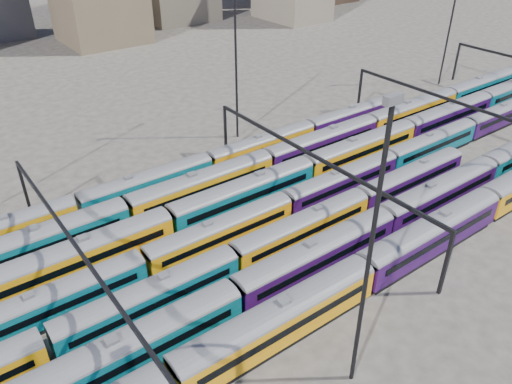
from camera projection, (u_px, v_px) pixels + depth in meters
ground at (249, 235)px, 60.64m from camera, size 500.00×500.00×0.00m
rake_0 at (364, 270)px, 50.71m from camera, size 132.45×3.23×5.45m
rake_1 at (384, 219)px, 58.72m from camera, size 127.49×3.11×5.24m
rake_2 at (149, 296)px, 48.06m from camera, size 97.17×2.85×4.79m
rake_3 at (286, 203)px, 62.29m from camera, size 115.98×2.83×4.75m
rake_4 at (244, 191)px, 64.07m from camera, size 150.77×3.15×5.31m
rake_5 at (203, 183)px, 65.91m from camera, size 150.38×3.14×5.29m
rake_6 at (148, 182)px, 66.65m from camera, size 95.96×2.81×4.72m
gantry_1 at (76, 252)px, 46.93m from camera, size 0.35×40.35×8.03m
gantry_2 at (313, 163)px, 62.19m from camera, size 0.35×40.35×8.03m
gantry_3 at (457, 109)px, 77.45m from camera, size 0.35×40.35×8.03m
mast_2 at (371, 249)px, 35.74m from camera, size 1.40×0.50×25.60m
mast_3 at (236, 55)px, 77.43m from camera, size 1.40×0.50×25.60m
mast_5 at (452, 17)px, 100.13m from camera, size 1.40×0.50×25.60m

